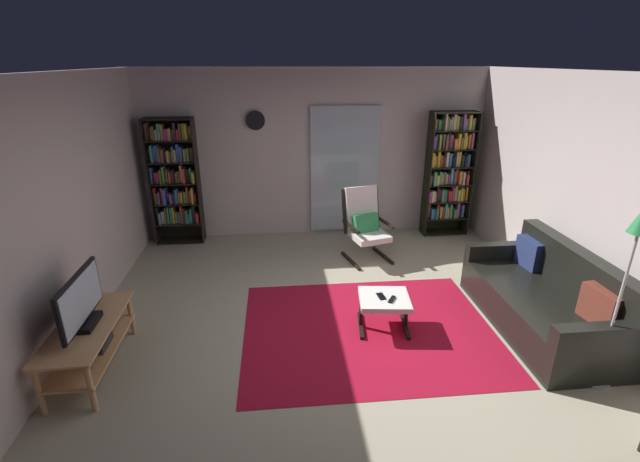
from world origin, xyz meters
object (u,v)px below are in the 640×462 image
Objects in this scene: lounge_armchair at (365,222)px; wall_clock at (255,120)px; tv_stand at (89,340)px; leather_sofa at (545,301)px; cell_phone at (381,296)px; ottoman at (384,303)px; television at (81,303)px; tv_remote at (392,299)px; bookshelf_near_sofa at (449,171)px; bookshelf_near_tv at (175,178)px; floor_lamp_by_sofa at (633,250)px.

lounge_armchair is 3.53× the size of wall_clock.
leather_sofa reaches higher than tv_stand.
ottoman is at bearing -25.33° from cell_phone.
lounge_armchair is 1.83m from cell_phone.
tv_remote is (2.90, 0.33, -0.32)m from television.
bookshelf_near_sofa reaches higher than ottoman.
bookshelf_near_tv is 13.34× the size of tv_remote.
ottoman is 1.97× the size of wall_clock.
tv_remote is (-1.57, -2.71, -0.67)m from bookshelf_near_sofa.
tv_stand is 2.92m from tv_remote.
cell_phone is at bearing 161.15° from ottoman.
wall_clock is (-3.01, 0.20, 0.79)m from bookshelf_near_sofa.
lounge_armchair is at bearing 36.68° from tv_stand.
ottoman is at bearing 8.04° from television.
television is 0.42× the size of leather_sofa.
television is 2.93m from tv_remote.
tv_remote is 0.50× the size of wall_clock.
television is 0.41× the size of bookshelf_near_sofa.
ottoman is 4.08× the size of cell_phone.
ottoman is 0.12m from tv_remote.
television is 4.63m from floor_lamp_by_sofa.
wall_clock reaches higher than cell_phone.
television is (0.00, -0.00, 0.39)m from tv_stand.
lounge_armchair is 1.90m from tv_remote.
floor_lamp_by_sofa is at bearing -88.80° from bookshelf_near_sofa.
lounge_armchair is at bearing 77.88° from cell_phone.
tv_stand is at bearing -114.35° from wall_clock.
cell_phone is at bearing -64.57° from wall_clock.
leather_sofa reaches higher than ottoman.
leather_sofa is at bearing -4.75° from ottoman.
bookshelf_near_tv reaches higher than leather_sofa.
lounge_armchair is 7.10× the size of tv_remote.
tv_stand is 0.62× the size of bookshelf_near_tv.
tv_remote is 0.13m from cell_phone.
floor_lamp_by_sofa reaches higher than tv_remote.
bookshelf_near_tv is at bearing -174.02° from wall_clock.
bookshelf_near_tv is at bearing 167.14° from tv_remote.
bookshelf_near_sofa reaches higher than lounge_armchair.
floor_lamp_by_sofa is at bearing -90.44° from leather_sofa.
leather_sofa is at bearing 30.52° from tv_remote.
floor_lamp_by_sofa is (0.08, -3.68, 0.24)m from bookshelf_near_sofa.
bookshelf_near_sofa is (4.26, -0.07, 0.03)m from bookshelf_near_tv.
lounge_armchair reaches higher than cell_phone.
cell_phone is 0.08× the size of floor_lamp_by_sofa.
television is at bearing 171.99° from floor_lamp_by_sofa.
tv_remote is at bearing 6.51° from television.
tv_remote is at bearing -92.55° from lounge_armchair.
bookshelf_near_tv is at bearing 139.18° from floor_lamp_by_sofa.
bookshelf_near_sofa reaches higher than cell_phone.
ottoman is at bearing -94.54° from lounge_armchair.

